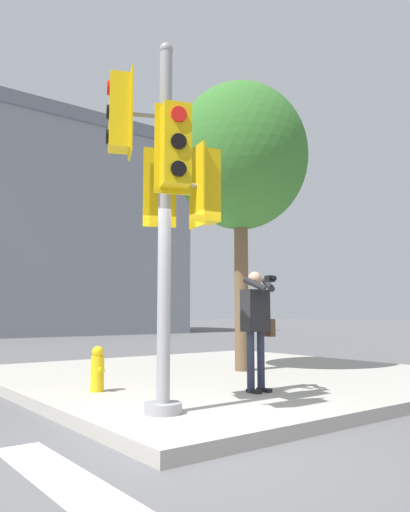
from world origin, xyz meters
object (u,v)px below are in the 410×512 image
object	(u,v)px
street_tree	(240,158)
fire_hydrant	(98,369)
person_photographer	(257,319)
traffic_signal_pole	(165,184)

from	to	relation	value
street_tree	fire_hydrant	size ratio (longest dim) A/B	9.01
street_tree	person_photographer	bearing A→B (deg)	-126.72
traffic_signal_pole	street_tree	bearing A→B (deg)	36.54
person_photographer	fire_hydrant	world-z (taller)	person_photographer
traffic_signal_pole	person_photographer	bearing A→B (deg)	13.83
traffic_signal_pole	fire_hydrant	world-z (taller)	traffic_signal_pole
traffic_signal_pole	fire_hydrant	bearing A→B (deg)	87.39
fire_hydrant	traffic_signal_pole	bearing A→B (deg)	-92.61
person_photographer	street_tree	world-z (taller)	street_tree
fire_hydrant	street_tree	bearing A→B (deg)	11.37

